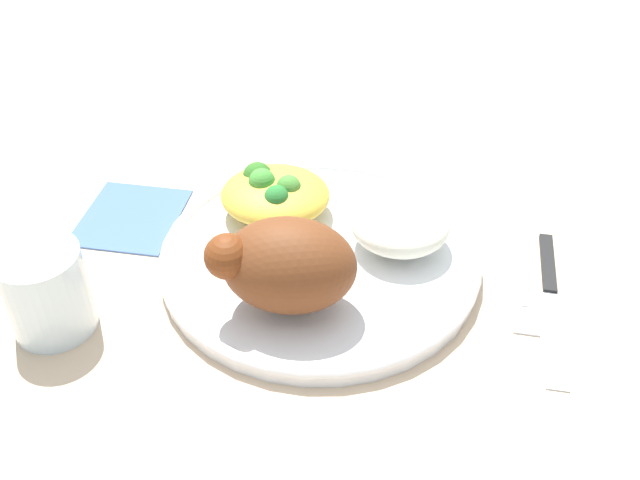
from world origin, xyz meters
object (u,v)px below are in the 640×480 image
Objects in this scene: fork at (525,283)px; knife at (550,290)px; plate at (320,256)px; water_glass at (46,291)px; roasted_chicken at (285,265)px; napkin at (131,216)px; mac_cheese_with_broccoli at (274,193)px; rice_pile at (400,225)px.

fork is 0.02m from knife.
water_glass reaches higher than plate.
roasted_chicken reaches higher than water_glass.
roasted_chicken is (0.02, 0.07, 0.05)m from plate.
roasted_chicken is 1.12× the size of napkin.
knife is 0.41m from napkin.
knife is (-0.26, 0.07, -0.04)m from mac_cheese_with_broccoli.
roasted_chicken is 0.22m from fork.
plate is at bearing -155.90° from water_glass.
rice_pile is 0.27m from napkin.
rice_pile reaches higher than plate.
mac_cheese_with_broccoli is at bearing -48.07° from plate.
fork is 0.75× the size of knife.
plate is at bearing -107.04° from roasted_chicken.
water_glass reaches higher than napkin.
napkin is (0.27, -0.04, -0.04)m from rice_pile.
water_glass reaches higher than knife.
fork is at bearing -163.90° from roasted_chicken.
knife is (-0.23, -0.05, -0.06)m from roasted_chicken.
knife is (-0.02, 0.01, 0.00)m from fork.
fork is (-0.21, -0.06, -0.06)m from roasted_chicken.
roasted_chicken is at bearing 43.14° from rice_pile.
roasted_chicken is at bearing 12.83° from knife.
fork is (-0.23, 0.07, -0.04)m from mac_cheese_with_broccoli.
knife is (-0.14, 0.04, -0.04)m from rice_pile.
plate is 0.08m from mac_cheese_with_broccoli.
plate is 2.05× the size of fork.
knife is at bearing -167.17° from roasted_chicken.
rice_pile is (-0.09, -0.09, -0.02)m from roasted_chicken.
napkin is (0.17, -0.12, -0.06)m from roasted_chicken.
napkin is (0.40, -0.07, -0.00)m from knife.
napkin is (0.38, -0.07, -0.00)m from fork.
roasted_chicken is 0.63× the size of knife.
plate is at bearing 12.57° from rice_pile.
water_glass reaches higher than rice_pile.
mac_cheese_with_broccoli is 0.25m from fork.
knife reaches higher than napkin.
plate is 0.20m from napkin.
water_glass is at bearing 11.93° from fork.
knife is at bearing 169.70° from napkin.
rice_pile is 0.31m from water_glass.
roasted_chicken is at bearing 16.10° from fork.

